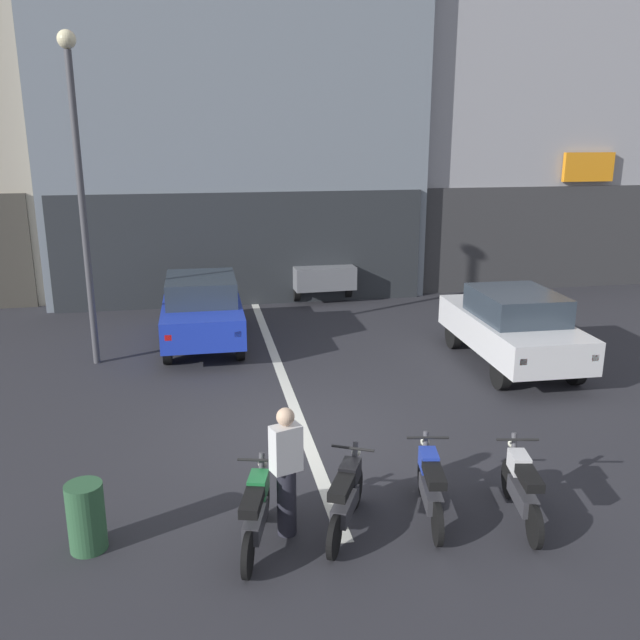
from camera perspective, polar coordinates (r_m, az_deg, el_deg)
name	(u,v)px	position (r m, az deg, el deg)	size (l,w,h in m)	color
ground_plane	(305,437)	(11.12, -1.25, -9.89)	(120.00, 120.00, 0.00)	#2B2B30
lane_centre_line	(266,333)	(16.69, -4.63, -1.08)	(0.20, 18.00, 0.01)	silver
building_mid_block	(229,125)	(23.65, -7.77, 16.08)	(10.86, 9.55, 10.08)	gray
car_blue_crossing_near	(202,308)	(15.75, -10.01, 1.05)	(1.78, 4.11, 1.64)	black
car_white_parked_kerbside	(512,325)	(14.65, 16.04, -0.44)	(1.85, 4.14, 1.64)	black
car_grey_down_street	(312,262)	(21.00, -0.72, 4.92)	(1.94, 4.17, 1.64)	black
street_lamp	(79,170)	(14.53, -19.83, 11.93)	(0.36, 0.36, 6.68)	#47474C
motorcycle_green_row_leftmost	(256,511)	(8.31, -5.45, -15.87)	(0.61, 1.63, 0.98)	black
motorcycle_black_row_left_mid	(346,497)	(8.56, 2.25, -14.78)	(0.81, 1.53, 0.98)	black
motorcycle_blue_row_centre	(430,485)	(8.92, 9.36, -13.65)	(0.55, 1.66, 0.98)	black
motorcycle_white_row_right_mid	(522,487)	(9.13, 16.79, -13.44)	(0.55, 1.65, 0.98)	black
person_by_motorcycles	(286,471)	(8.30, -2.89, -12.68)	(0.41, 0.33, 1.67)	#23232D
trash_bin	(86,517)	(8.68, -19.27, -15.54)	(0.44, 0.44, 0.85)	#2D5938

